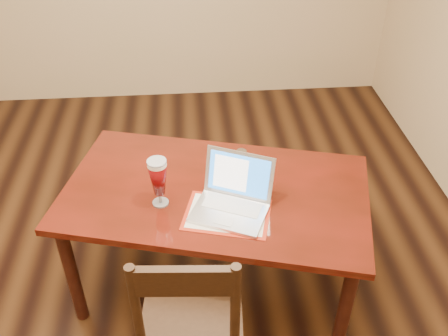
{
  "coord_description": "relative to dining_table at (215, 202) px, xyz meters",
  "views": [
    {
      "loc": [
        0.32,
        -2.04,
        2.45
      ],
      "look_at": [
        0.49,
        -0.02,
        0.93
      ],
      "focal_mm": 40.0,
      "sensor_mm": 36.0,
      "label": 1
    }
  ],
  "objects": [
    {
      "name": "ground",
      "position": [
        -0.44,
        -0.01,
        -0.67
      ],
      "size": [
        5.0,
        5.0,
        0.0
      ],
      "primitive_type": "plane",
      "color": "black",
      "rests_on": "ground"
    },
    {
      "name": "dining_chair",
      "position": [
        -0.16,
        -0.7,
        -0.16
      ],
      "size": [
        0.5,
        0.48,
        1.11
      ],
      "rotation": [
        0.0,
        0.0,
        -0.07
      ],
      "color": "black",
      "rests_on": "ground"
    },
    {
      "name": "dining_table",
      "position": [
        0.0,
        0.0,
        0.0
      ],
      "size": [
        1.79,
        1.29,
        1.03
      ],
      "rotation": [
        0.0,
        0.0,
        -0.26
      ],
      "color": "#55130B",
      "rests_on": "ground"
    },
    {
      "name": "room_shell",
      "position": [
        -0.44,
        -0.01,
        1.09
      ],
      "size": [
        4.51,
        5.01,
        2.71
      ],
      "color": "tan",
      "rests_on": "ground"
    }
  ]
}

